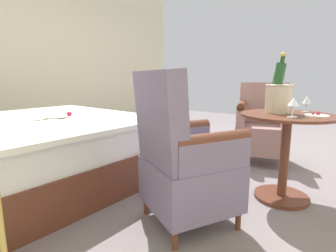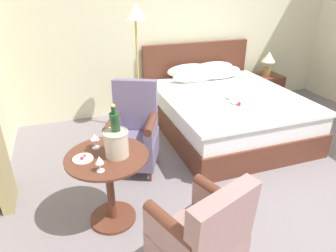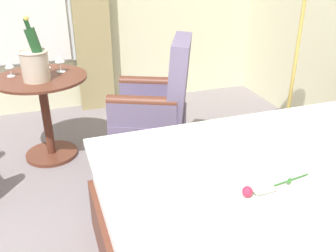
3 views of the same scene
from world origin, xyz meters
name	(u,v)px [view 1 (image 1 of 3)]	position (x,y,z in m)	size (l,w,h in m)	color
ground_plane	(169,149)	(0.00, 0.00, 0.00)	(7.56, 7.56, 0.00)	slate
wall_far_side	(58,47)	(2.76, 0.00, 1.55)	(0.12, 6.18, 3.10)	beige
bed	(7,154)	(0.20, 1.96, 0.34)	(1.85, 2.21, 1.10)	#5A2E20
side_table_round	(285,147)	(-1.67, 0.61, 0.43)	(0.71, 0.71, 0.70)	#5A2E20
champagne_bucket	(279,95)	(-1.58, 0.59, 0.84)	(0.21, 0.21, 0.47)	#C1B39E
wine_glass_near_bucket	(293,103)	(-1.74, 0.77, 0.80)	(0.08, 0.08, 0.14)	white
wine_glass_near_edge	(307,101)	(-1.75, 0.40, 0.79)	(0.07, 0.07, 0.13)	white
snack_plate	(316,115)	(-1.86, 0.62, 0.70)	(0.17, 0.17, 0.04)	white
armchair_by_window	(184,162)	(-1.26, 1.42, 0.43)	(0.71, 0.74, 1.02)	#5A2E20
armchair_facing_bed	(262,126)	(-1.18, -0.25, 0.42)	(0.70, 0.68, 0.92)	#5A2E20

